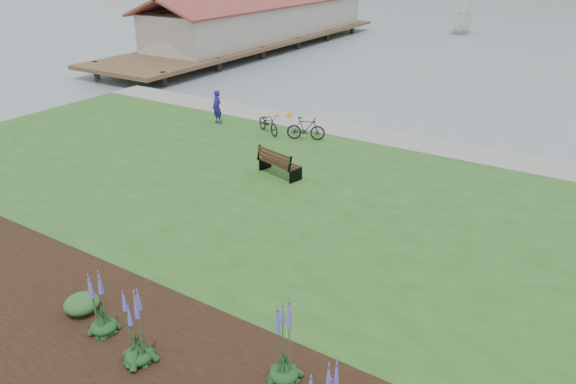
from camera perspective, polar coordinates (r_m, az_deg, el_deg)
name	(u,v)px	position (r m, az deg, el deg)	size (l,w,h in m)	color
ground	(290,192)	(19.99, 0.28, 0.04)	(600.00, 600.00, 0.00)	slate
lawn	(261,207)	(18.40, -3.00, -1.64)	(34.00, 20.00, 0.40)	#24541D
shoreline_path	(365,133)	(25.55, 8.50, 6.46)	(34.00, 2.20, 0.03)	gray
garden_bed	(167,372)	(11.78, -13.25, -18.88)	(24.00, 4.40, 0.04)	black
pier_pavilion	(264,18)	(52.41, -2.63, 18.72)	(8.00, 36.00, 5.40)	#4C3826
park_bench	(278,162)	(20.21, -1.14, 3.31)	(1.97, 1.18, 1.14)	black
person	(217,104)	(26.87, -7.91, 9.63)	(0.73, 0.50, 2.00)	navy
bicycle_a	(268,123)	(25.27, -2.19, 7.68)	(1.92, 0.67, 1.01)	black
bicycle_b	(306,129)	(24.30, 2.00, 7.06)	(1.81, 0.52, 1.09)	black
sailboat	(461,33)	(65.10, 18.69, 16.41)	(9.78, 9.95, 25.78)	silver
pannier	(289,115)	(27.78, 0.11, 8.55)	(0.18, 0.28, 0.30)	gold
echium_0	(135,330)	(11.59, -16.63, -14.44)	(0.62, 0.62, 2.11)	#153A1A
echium_1	(284,345)	(10.70, -0.47, -16.62)	(0.62, 0.62, 2.37)	#153A1A
echium_4	(100,304)	(12.66, -20.20, -11.63)	(0.62, 0.62, 1.96)	#153A1A
shrub_0	(82,304)	(13.84, -21.94, -11.43)	(0.85, 0.85, 0.43)	#1E4C21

